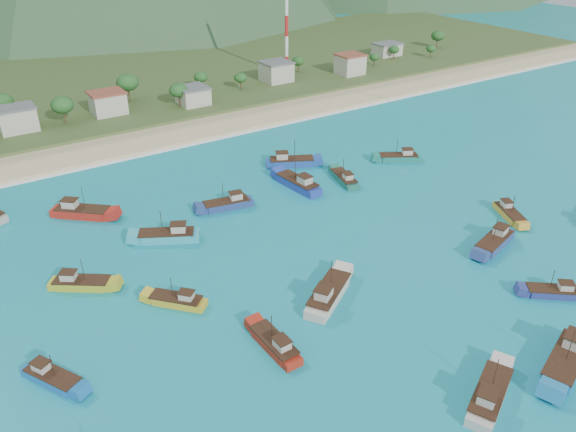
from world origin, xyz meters
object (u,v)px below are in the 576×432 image
boat_4 (509,214)px  boat_5 (344,179)px  boat_1 (553,293)px  boat_24 (566,361)px  boat_0 (227,204)px  boat_12 (52,378)px  boat_18 (328,295)px  radio_tower (287,15)px  boat_15 (275,345)px  boat_6 (489,396)px  boat_16 (399,158)px  boat_20 (81,284)px  boat_19 (168,236)px  boat_25 (291,162)px  boat_17 (298,184)px  boat_2 (177,301)px  boat_7 (82,212)px  boat_8 (494,242)px

boat_4 → boat_5: bearing=-35.0°
boat_1 → boat_24: bearing=168.6°
boat_0 → boat_1: 63.23m
boat_12 → boat_18: 41.64m
radio_tower → boat_24: radio_tower is taller
radio_tower → boat_15: size_ratio=4.18×
boat_6 → boat_16: boat_6 is taller
boat_0 → boat_5: bearing=-86.2°
boat_12 → boat_20: bearing=-144.2°
boat_4 → boat_6: (-42.61, -30.00, 0.22)m
boat_5 → boat_24: bearing=-86.3°
boat_6 → boat_16: bearing=119.9°
boat_1 → boat_15: bearing=111.3°
boat_19 → boat_25: 41.88m
boat_6 → boat_24: bearing=57.5°
boat_15 → boat_25: boat_25 is taller
boat_0 → boat_12: 52.36m
boat_20 → boat_12: bearing=10.3°
boat_12 → boat_0: bearing=-173.0°
boat_6 → boat_17: size_ratio=0.92×
boat_5 → boat_20: bearing=-158.7°
boat_18 → boat_19: 34.26m
boat_4 → boat_25: size_ratio=0.80×
boat_2 → boat_16: 72.84m
boat_16 → boat_25: (-24.09, 12.15, 0.15)m
boat_6 → boat_1: bearing=83.2°
boat_15 → boat_19: size_ratio=0.85×
boat_1 → boat_15: size_ratio=0.87×
boat_1 → boat_25: bearing=44.9°
radio_tower → boat_0: 101.24m
boat_4 → boat_19: bearing=-0.0°
boat_7 → boat_16: boat_7 is taller
boat_0 → boat_8: (34.33, -40.45, 0.05)m
boat_0 → boat_15: bearing=171.7°
boat_0 → boat_25: boat_25 is taller
boat_0 → boat_4: 57.65m
boat_5 → boat_12: size_ratio=1.11×
boat_1 → boat_19: (-45.44, 50.18, 0.27)m
boat_20 → boat_7: bearing=-160.1°
boat_20 → radio_tower: bearing=167.4°
boat_15 → boat_20: size_ratio=1.00×
boat_8 → boat_16: (12.84, 39.22, -0.09)m
boat_6 → boat_24: boat_24 is taller
boat_7 → boat_4: bearing=98.4°
boat_4 → boat_6: boat_6 is taller
boat_15 → boat_17: boat_17 is taller
boat_18 → boat_7: bearing=174.6°
radio_tower → boat_6: size_ratio=3.57×
boat_19 → boat_1: bearing=-109.4°
boat_15 → boat_16: boat_16 is taller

